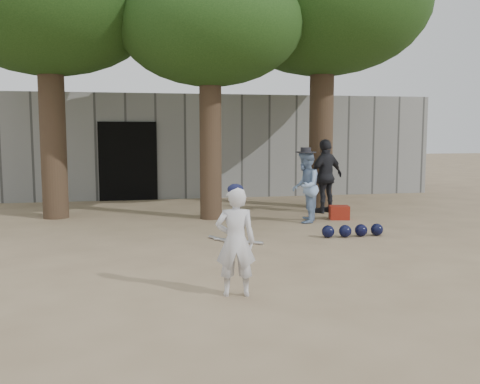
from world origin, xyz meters
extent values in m
plane|color=#937C5E|center=(0.00, 0.00, 0.00)|extent=(70.00, 70.00, 0.00)
imported|color=silver|center=(0.04, -1.43, 0.65)|extent=(0.51, 0.38, 1.29)
imported|color=#7D99C1|center=(2.48, 3.27, 0.76)|extent=(0.83, 0.91, 1.53)
imported|color=black|center=(3.41, 4.50, 0.88)|extent=(1.11, 0.83, 1.75)
cube|color=maroon|center=(3.36, 3.51, 0.15)|extent=(0.48, 0.40, 0.30)
cube|color=gray|center=(0.00, 8.00, 1.50)|extent=(16.00, 0.35, 3.00)
cube|color=black|center=(-1.20, 7.80, 1.10)|extent=(1.60, 0.08, 2.20)
cube|color=slate|center=(0.00, 10.50, 1.50)|extent=(16.00, 5.00, 3.00)
sphere|color=black|center=(2.37, 1.61, 0.12)|extent=(0.23, 0.23, 0.23)
sphere|color=black|center=(2.69, 1.58, 0.12)|extent=(0.23, 0.23, 0.23)
sphere|color=black|center=(3.01, 1.60, 0.12)|extent=(0.23, 0.23, 0.23)
sphere|color=black|center=(3.33, 1.61, 0.12)|extent=(0.23, 0.23, 0.23)
cylinder|color=silver|center=(0.41, 1.70, 0.03)|extent=(0.37, 0.67, 0.06)
cylinder|color=silver|center=(0.59, 1.58, 0.03)|extent=(0.60, 0.49, 0.06)
cylinder|color=silver|center=(0.77, 1.46, 0.03)|extent=(0.62, 0.47, 0.06)
cylinder|color=brown|center=(-2.80, 5.00, 2.75)|extent=(0.56, 0.56, 5.50)
ellipsoid|color=#284C19|center=(-2.80, 5.00, 4.70)|extent=(4.80, 4.80, 3.12)
cylinder|color=brown|center=(0.60, 4.20, 2.50)|extent=(0.48, 0.48, 5.00)
ellipsoid|color=#284C19|center=(0.60, 4.20, 4.20)|extent=(4.00, 4.00, 2.60)
cylinder|color=brown|center=(3.60, 5.40, 2.90)|extent=(0.60, 0.60, 5.80)
ellipsoid|color=#284C19|center=(3.60, 5.40, 5.00)|extent=(5.20, 5.20, 3.38)
camera|label=1|loc=(-1.15, -7.47, 1.93)|focal=40.00mm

